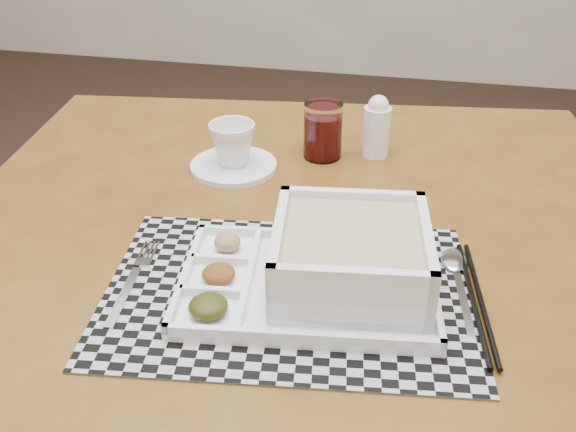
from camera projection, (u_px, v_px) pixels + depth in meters
The scene contains 11 objects.
floor at pixel (107, 324), 1.97m from camera, with size 5.00×5.00×0.00m, color black.
dining_table at pixel (297, 282), 0.97m from camera, with size 1.19×1.19×0.80m.
placemat at pixel (289, 291), 0.82m from camera, with size 0.46×0.33×0.00m, color #A1A1A8.
serving_tray at pixel (337, 265), 0.80m from camera, with size 0.35×0.26×0.09m.
fork at pixel (135, 279), 0.83m from camera, with size 0.04×0.19×0.00m.
spoon at pixel (455, 266), 0.86m from camera, with size 0.04×0.18×0.01m.
chopsticks at pixel (477, 300), 0.79m from camera, with size 0.05×0.24×0.01m.
saucer at pixel (234, 166), 1.11m from camera, with size 0.15×0.15×0.01m, color white.
cup at pixel (233, 144), 1.09m from camera, with size 0.08×0.08×0.07m, color white.
juice_glass at pixel (323, 133), 1.13m from camera, with size 0.07×0.07×0.10m.
creamer_bottle at pixel (377, 127), 1.13m from camera, with size 0.05×0.05×0.11m.
Camera 1 is at (0.87, -1.36, 1.31)m, focal length 40.00 mm.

